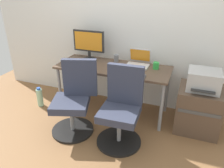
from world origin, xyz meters
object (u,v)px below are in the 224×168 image
side_cabinet (198,109)px  coffee_mug (156,66)px  office_chair_left (74,101)px  open_laptop (138,61)px  office_chair_right (121,110)px  water_bottle_on_floor (40,97)px  printer (204,80)px  desktop_monitor (89,43)px

side_cabinet → coffee_mug: bearing=166.7°
office_chair_left → side_cabinet: size_ratio=1.61×
side_cabinet → open_laptop: bearing=166.6°
office_chair_right → side_cabinet: size_ratio=1.61×
water_bottle_on_floor → open_laptop: bearing=17.4°
office_chair_left → office_chair_right: 0.62m
office_chair_left → printer: 1.61m
office_chair_left → open_laptop: (0.61, 0.78, 0.34)m
office_chair_right → coffee_mug: (0.25, 0.71, 0.33)m
office_chair_left → water_bottle_on_floor: size_ratio=3.03×
coffee_mug → printer: bearing=-13.4°
desktop_monitor → water_bottle_on_floor: bearing=-147.0°
desktop_monitor → coffee_mug: size_ratio=5.22×
side_cabinet → printer: printer is taller
side_cabinet → open_laptop: 1.01m
open_laptop → coffee_mug: size_ratio=3.37×
office_chair_left → desktop_monitor: 0.95m
open_laptop → coffee_mug: bearing=-13.7°
side_cabinet → water_bottle_on_floor: bearing=-174.0°
side_cabinet → water_bottle_on_floor: 2.31m
printer → coffee_mug: size_ratio=4.35×
printer → coffee_mug: printer is taller
office_chair_left → coffee_mug: bearing=39.6°
printer → side_cabinet: bearing=90.0°
desktop_monitor → coffee_mug: 1.03m
office_chair_left → open_laptop: 1.05m
desktop_monitor → open_laptop: desktop_monitor is taller
water_bottle_on_floor → desktop_monitor: 1.14m
open_laptop → coffee_mug: open_laptop is taller
office_chair_left → side_cabinet: 1.59m
water_bottle_on_floor → coffee_mug: 1.83m
office_chair_left → coffee_mug: (0.87, 0.72, 0.33)m
office_chair_right → water_bottle_on_floor: 1.50m
side_cabinet → coffee_mug: size_ratio=6.33×
coffee_mug → side_cabinet: bearing=-13.3°
printer → open_laptop: 0.89m
water_bottle_on_floor → side_cabinet: bearing=6.0°
side_cabinet → open_laptop: size_ratio=1.88×
printer → water_bottle_on_floor: size_ratio=1.29×
desktop_monitor → coffee_mug: (1.01, -0.05, -0.20)m
office_chair_right → water_bottle_on_floor: (-1.44, 0.33, -0.28)m
desktop_monitor → open_laptop: 0.78m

